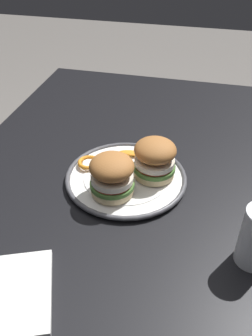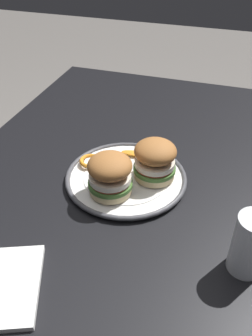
# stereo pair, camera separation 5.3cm
# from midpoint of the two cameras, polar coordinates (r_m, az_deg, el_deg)

# --- Properties ---
(ground_plane) EXTENTS (8.00, 8.00, 0.00)m
(ground_plane) POSITION_cam_midpoint_polar(r_m,az_deg,el_deg) (1.45, -2.89, -25.17)
(ground_plane) COLOR slate
(dining_table) EXTENTS (1.43, 0.85, 0.70)m
(dining_table) POSITION_cam_midpoint_polar(r_m,az_deg,el_deg) (0.95, -4.03, -7.66)
(dining_table) COLOR black
(dining_table) RESTS_ON ground
(dinner_plate) EXTENTS (0.31, 0.31, 0.02)m
(dinner_plate) POSITION_cam_midpoint_polar(r_m,az_deg,el_deg) (0.91, -1.65, -1.57)
(dinner_plate) COLOR white
(dinner_plate) RESTS_ON dining_table
(sandwich_half_left) EXTENTS (0.15, 0.15, 0.10)m
(sandwich_half_left) POSITION_cam_midpoint_polar(r_m,az_deg,el_deg) (0.88, 2.90, 1.56)
(sandwich_half_left) COLOR beige
(sandwich_half_left) RESTS_ON dinner_plate
(sandwich_half_right) EXTENTS (0.14, 0.14, 0.10)m
(sandwich_half_right) POSITION_cam_midpoint_polar(r_m,az_deg,el_deg) (0.83, -4.07, -1.10)
(sandwich_half_right) COLOR beige
(sandwich_half_right) RESTS_ON dinner_plate
(orange_peel_curled) EXTENTS (0.08, 0.08, 0.01)m
(orange_peel_curled) POSITION_cam_midpoint_polar(r_m,az_deg,el_deg) (0.95, -7.53, 0.84)
(orange_peel_curled) COLOR orange
(orange_peel_curled) RESTS_ON dinner_plate
(orange_peel_strip_long) EXTENTS (0.06, 0.07, 0.01)m
(orange_peel_strip_long) POSITION_cam_midpoint_polar(r_m,az_deg,el_deg) (0.95, -3.98, 1.16)
(orange_peel_strip_long) COLOR orange
(orange_peel_strip_long) RESTS_ON dinner_plate
(orange_peel_strip_short) EXTENTS (0.03, 0.07, 0.01)m
(orange_peel_strip_short) POSITION_cam_midpoint_polar(r_m,az_deg,el_deg) (0.98, -0.60, 2.35)
(orange_peel_strip_short) COLOR orange
(orange_peel_strip_short) RESTS_ON dinner_plate
(folded_napkin) EXTENTS (0.22, 0.19, 0.01)m
(folded_napkin) POSITION_cam_midpoint_polar(r_m,az_deg,el_deg) (0.72, -19.68, -18.44)
(folded_napkin) COLOR white
(folded_napkin) RESTS_ON dining_table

